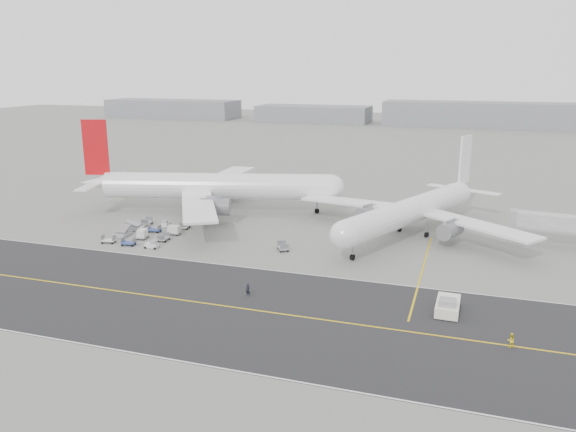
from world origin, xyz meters
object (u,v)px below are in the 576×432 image
(ground_crew_a, at_px, (248,290))
(airliner_a, at_px, (211,186))
(ground_crew_b, at_px, (511,340))
(pushback_tug, at_px, (448,306))
(jet_bridge, at_px, (557,224))
(airliner_b, at_px, (413,210))

(ground_crew_a, bearing_deg, airliner_a, 124.45)
(airliner_a, bearing_deg, ground_crew_b, -142.82)
(pushback_tug, distance_m, ground_crew_b, 11.19)
(jet_bridge, relative_size, ground_crew_a, 8.91)
(ground_crew_a, relative_size, ground_crew_b, 1.02)
(airliner_b, bearing_deg, pushback_tug, -53.29)
(airliner_a, xyz_separation_m, jet_bridge, (73.31, -4.25, -1.68))
(ground_crew_b, bearing_deg, ground_crew_a, -32.41)
(ground_crew_a, height_order, ground_crew_b, ground_crew_a)
(pushback_tug, bearing_deg, jet_bridge, 65.48)
(airliner_a, distance_m, pushback_tug, 69.28)
(pushback_tug, bearing_deg, ground_crew_b, -44.96)
(jet_bridge, bearing_deg, airliner_b, -173.60)
(jet_bridge, height_order, ground_crew_b, jet_bridge)
(ground_crew_b, bearing_deg, airliner_b, -94.65)
(airliner_a, relative_size, pushback_tug, 7.17)
(jet_bridge, distance_m, ground_crew_a, 61.30)
(airliner_a, height_order, jet_bridge, airliner_a)
(airliner_b, height_order, pushback_tug, airliner_b)
(airliner_a, bearing_deg, pushback_tug, -141.48)
(airliner_b, xyz_separation_m, ground_crew_b, (16.44, -44.69, -4.28))
(ground_crew_a, bearing_deg, airliner_b, 66.77)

